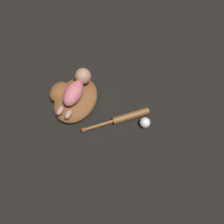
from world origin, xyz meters
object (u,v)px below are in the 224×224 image
at_px(baby_figure, 76,88).
at_px(baseball, 145,123).
at_px(baseball_glove, 73,98).
at_px(baseball_bat, 124,118).

relative_size(baby_figure, baseball, 5.04).
height_order(baseball_glove, baseball_bat, baseball_glove).
relative_size(baseball_glove, baseball_bat, 1.00).
xyz_separation_m(baseball_glove, baby_figure, (0.04, -0.02, 0.10)).
distance_m(baby_figure, baseball, 0.50).
distance_m(baseball_glove, baby_figure, 0.11).
xyz_separation_m(baby_figure, baseball, (0.06, -0.48, -0.11)).
bearing_deg(baseball_bat, baby_figure, 94.13).
height_order(baby_figure, baseball_bat, baby_figure).
bearing_deg(baseball_glove, baseball_bat, -79.51).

